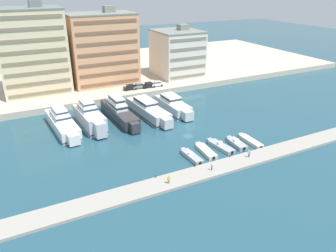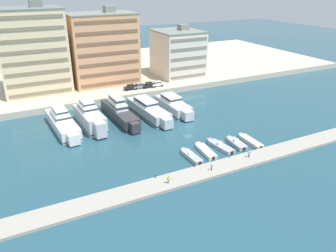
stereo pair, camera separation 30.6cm
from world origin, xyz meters
name	(u,v)px [view 2 (the right image)]	position (x,y,z in m)	size (l,w,h in m)	color
ground_plane	(188,127)	(0.00, 0.00, 0.00)	(400.00, 400.00, 0.00)	#234C5B
quay_promenade	(114,71)	(0.00, 61.38, 0.97)	(180.00, 70.00, 1.95)	#BCB29E
pier_dock	(238,162)	(0.00, -20.65, 0.28)	(120.00, 4.84, 0.57)	#9E998E
yacht_white_far_left	(62,123)	(-29.19, 13.08, 1.98)	(5.88, 21.18, 7.24)	white
yacht_silver_left	(90,117)	(-22.48, 11.71, 2.62)	(5.49, 17.41, 8.58)	silver
yacht_charcoal_mid_left	(119,112)	(-14.04, 13.26, 2.17)	(4.88, 22.03, 7.88)	#333338
yacht_silver_center_left	(148,110)	(-6.06, 11.78, 1.84)	(6.13, 21.85, 6.34)	silver
yacht_silver_center	(173,105)	(1.89, 12.00, 1.78)	(5.15, 17.88, 6.21)	silver
motorboat_grey_far_left	(191,156)	(-7.67, -14.40, 0.51)	(2.04, 7.37, 1.35)	#9EA3A8
motorboat_cream_left	(205,151)	(-3.54, -13.63, 0.46)	(2.61, 7.85, 0.91)	beige
motorboat_grey_mid_left	(220,146)	(0.63, -13.30, 0.48)	(2.95, 8.21, 1.52)	#9EA3A8
motorboat_grey_center_left	(236,143)	(4.76, -13.77, 0.50)	(2.57, 6.88, 1.51)	#9EA3A8
motorboat_cream_center	(250,141)	(8.51, -14.24, 0.43)	(2.08, 8.06, 0.87)	beige
car_black_far_left	(130,87)	(-4.05, 31.10, 2.92)	(4.11, 1.93, 1.80)	black
car_grey_left	(139,86)	(-1.04, 30.97, 2.92)	(4.14, 2.00, 1.80)	slate
car_black_mid_left	(149,85)	(2.29, 30.57, 2.92)	(4.13, 1.98, 1.80)	black
car_white_center_left	(158,84)	(5.50, 30.39, 2.92)	(4.16, 2.04, 1.80)	white
apartment_block_far_left	(33,51)	(-31.05, 43.12, 14.83)	(20.18, 15.17, 27.66)	beige
apartment_block_left	(103,49)	(-8.78, 43.37, 13.66)	(22.20, 14.51, 25.34)	tan
apartment_block_mid_left	(178,53)	(18.62, 40.60, 10.22)	(15.71, 17.12, 18.43)	silver
pedestrian_near_edge	(249,153)	(2.95, -20.31, 1.61)	(0.50, 0.53, 1.76)	#4C515B
pedestrian_mid_deck	(212,166)	(-6.96, -21.05, 1.49)	(0.31, 0.59, 1.56)	#4C515B
pedestrian_far_side	(168,179)	(-16.59, -21.29, 1.51)	(0.61, 0.28, 1.59)	#7A6B56
bollard_west	(156,176)	(-17.89, -18.49, 0.89)	(0.20, 0.20, 0.61)	#2D2D33
bollard_west_mid	(195,165)	(-9.27, -18.49, 0.89)	(0.20, 0.20, 0.61)	#2D2D33
bollard_east_mid	(230,156)	(-0.64, -18.49, 0.89)	(0.20, 0.20, 0.61)	#2D2D33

